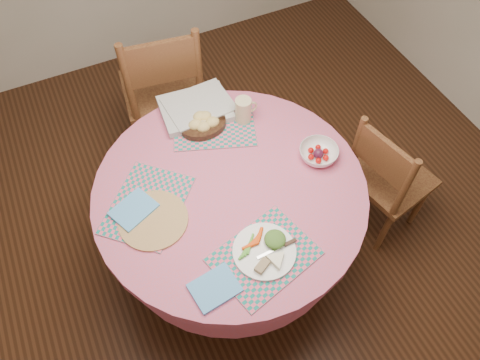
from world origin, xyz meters
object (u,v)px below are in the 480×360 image
object	(u,v)px
dining_table	(231,210)
fruit_bowl	(318,153)
chair_right	(386,178)
latte_mug	(244,110)
wicker_trivet	(153,220)
chair_back	(164,90)
bread_bowl	(203,123)
dinner_plate	(267,251)

from	to	relation	value
dining_table	fruit_bowl	size ratio (longest dim) A/B	5.67
chair_right	latte_mug	distance (m)	0.86
latte_mug	wicker_trivet	bearing A→B (deg)	-149.20
wicker_trivet	fruit_bowl	xyz separation A→B (m)	(0.81, -0.00, 0.02)
dining_table	latte_mug	size ratio (longest dim) A/B	9.57
chair_right	chair_back	distance (m)	1.37
dining_table	bread_bowl	xyz separation A→B (m)	(0.03, 0.38, 0.23)
dining_table	latte_mug	bearing A→B (deg)	55.79
dinner_plate	fruit_bowl	distance (m)	0.56
wicker_trivet	bread_bowl	bearing A→B (deg)	44.52
wicker_trivet	latte_mug	world-z (taller)	latte_mug
chair_back	wicker_trivet	xyz separation A→B (m)	(-0.37, -0.96, 0.23)
dining_table	chair_right	world-z (taller)	chair_right
chair_right	bread_bowl	world-z (taller)	chair_right
dining_table	chair_back	distance (m)	0.95
chair_right	wicker_trivet	distance (m)	1.27
chair_back	bread_bowl	xyz separation A→B (m)	(0.03, -0.57, 0.26)
dinner_plate	latte_mug	size ratio (longest dim) A/B	2.01
chair_right	chair_back	xyz separation A→B (m)	(-0.86, 1.06, 0.08)
dining_table	fruit_bowl	world-z (taller)	fruit_bowl
dining_table	wicker_trivet	distance (m)	0.42
bread_bowl	fruit_bowl	world-z (taller)	bread_bowl
wicker_trivet	bread_bowl	world-z (taller)	bread_bowl
wicker_trivet	bread_bowl	xyz separation A→B (m)	(0.40, 0.39, 0.03)
chair_right	wicker_trivet	size ratio (longest dim) A/B	2.84
dining_table	chair_right	size ratio (longest dim) A/B	1.45
chair_back	fruit_bowl	world-z (taller)	chair_back
dining_table	bread_bowl	size ratio (longest dim) A/B	5.39
dining_table	bread_bowl	bearing A→B (deg)	85.12
bread_bowl	fruit_bowl	size ratio (longest dim) A/B	1.05
chair_right	dinner_plate	bearing A→B (deg)	93.62
dinner_plate	chair_back	bearing A→B (deg)	89.95
dining_table	dinner_plate	xyz separation A→B (m)	(-0.00, -0.36, 0.22)
dining_table	dinner_plate	size ratio (longest dim) A/B	4.76
chair_back	bread_bowl	size ratio (longest dim) A/B	4.40
dining_table	wicker_trivet	xyz separation A→B (m)	(-0.37, -0.01, 0.20)
chair_back	wicker_trivet	world-z (taller)	chair_back
bread_bowl	fruit_bowl	xyz separation A→B (m)	(0.41, -0.40, -0.01)
latte_mug	chair_back	bearing A→B (deg)	111.22
dining_table	dinner_plate	bearing A→B (deg)	-90.10
fruit_bowl	latte_mug	bearing A→B (deg)	120.25
chair_back	latte_mug	world-z (taller)	chair_back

